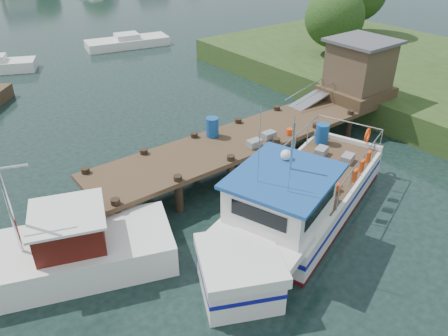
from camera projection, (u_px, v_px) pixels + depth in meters
ground_plane at (221, 173)px, 19.33m from camera, size 160.00×160.00×0.00m
near_shore at (448, 62)px, 26.67m from camera, size 16.00×30.00×7.76m
dock at (325, 93)px, 21.62m from camera, size 16.60×3.00×4.78m
lobster_boat at (295, 205)px, 15.53m from camera, size 10.84×6.17×5.33m
work_boat at (42, 257)px, 13.54m from camera, size 8.66×5.03×4.61m
moored_c at (127, 42)px, 37.16m from camera, size 7.19×3.65×1.08m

